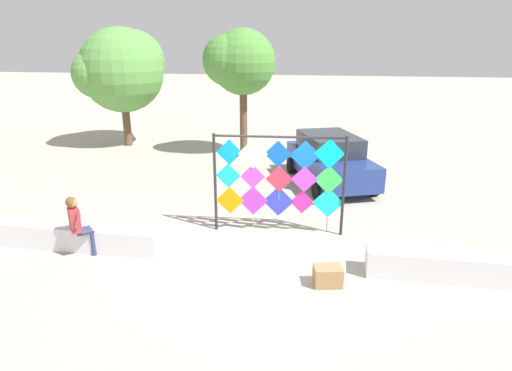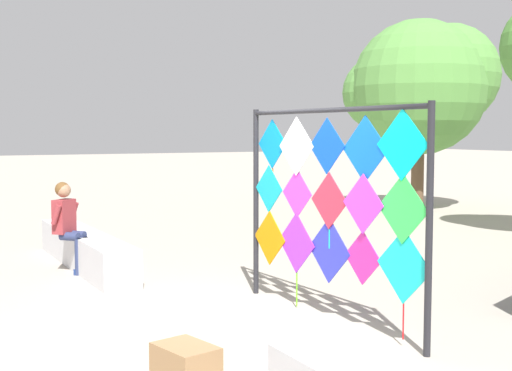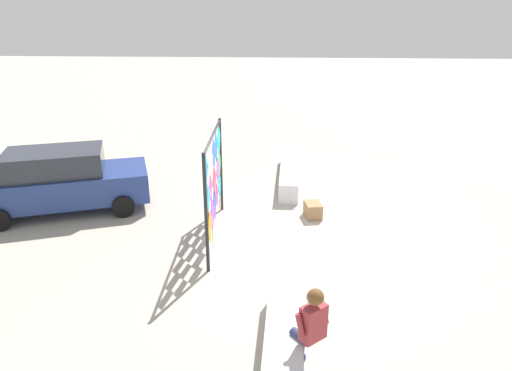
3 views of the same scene
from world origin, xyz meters
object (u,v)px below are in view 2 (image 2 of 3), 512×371
at_px(kite_display_rack, 330,193).
at_px(tree_broadleaf, 425,84).
at_px(seated_vendor, 68,220).
at_px(cardboard_box_large, 186,368).

height_order(kite_display_rack, tree_broadleaf, tree_broadleaf).
height_order(seated_vendor, tree_broadleaf, tree_broadleaf).
xyz_separation_m(seated_vendor, cardboard_box_large, (5.33, -0.29, -0.62)).
bearing_deg(tree_broadleaf, seated_vendor, -69.65).
distance_m(kite_display_rack, seated_vendor, 4.60).
relative_size(kite_display_rack, cardboard_box_large, 5.88).
height_order(kite_display_rack, seated_vendor, kite_display_rack).
bearing_deg(tree_broadleaf, kite_display_rack, -47.08).
height_order(seated_vendor, cardboard_box_large, seated_vendor).
bearing_deg(seated_vendor, kite_display_rack, 25.92).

